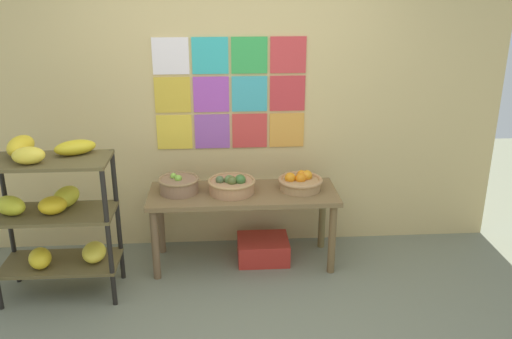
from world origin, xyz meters
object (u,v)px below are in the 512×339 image
object	(u,v)px
fruit_basket_right	(300,182)
fruit_basket_back_left	(232,185)
fruit_basket_back_right	(179,184)
display_table	(243,201)
produce_crate_under_table	(263,249)
banana_shelf_unit	(52,206)

from	to	relation	value
fruit_basket_right	fruit_basket_back_left	bearing A→B (deg)	-175.61
fruit_basket_back_left	fruit_basket_back_right	xyz separation A→B (m)	(-0.42, 0.04, 0.00)
display_table	fruit_basket_right	bearing A→B (deg)	4.18
display_table	fruit_basket_back_left	xyz separation A→B (m)	(-0.09, -0.01, 0.15)
display_table	fruit_basket_back_left	world-z (taller)	fruit_basket_back_left
display_table	produce_crate_under_table	bearing A→B (deg)	10.07
fruit_basket_right	produce_crate_under_table	world-z (taller)	fruit_basket_right
fruit_basket_back_left	produce_crate_under_table	xyz separation A→B (m)	(0.26, 0.04, -0.61)
banana_shelf_unit	produce_crate_under_table	distance (m)	1.73
display_table	fruit_basket_back_left	distance (m)	0.18
display_table	fruit_basket_right	world-z (taller)	fruit_basket_right
fruit_basket_back_right	produce_crate_under_table	size ratio (longest dim) A/B	0.77
display_table	fruit_basket_right	size ratio (longest dim) A/B	4.19
fruit_basket_right	banana_shelf_unit	bearing A→B (deg)	-167.69
produce_crate_under_table	fruit_basket_back_left	bearing A→B (deg)	-171.53
fruit_basket_back_left	fruit_basket_right	distance (m)	0.56
produce_crate_under_table	fruit_basket_right	bearing A→B (deg)	0.88
banana_shelf_unit	display_table	world-z (taller)	banana_shelf_unit
banana_shelf_unit	fruit_basket_right	size ratio (longest dim) A/B	3.35
fruit_basket_right	fruit_basket_back_right	world-z (taller)	fruit_basket_back_right
banana_shelf_unit	fruit_basket_right	xyz separation A→B (m)	(1.87, 0.41, -0.02)
produce_crate_under_table	fruit_basket_back_right	bearing A→B (deg)	-179.91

